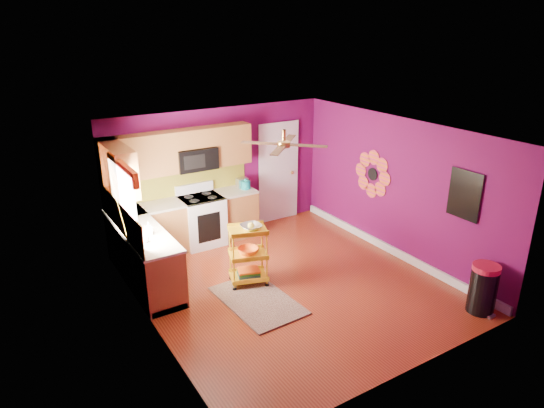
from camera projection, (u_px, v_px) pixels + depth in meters
ground at (289, 284)px, 7.86m from camera, size 5.00×5.00×0.00m
room_envelope at (292, 189)px, 7.30m from camera, size 4.54×5.04×2.52m
lower_cabinets at (168, 238)px, 8.49m from camera, size 2.81×2.31×0.94m
electric_range at (202, 220)px, 9.15m from camera, size 0.76×0.66×1.13m
upper_cabinetry at (161, 158)px, 8.35m from camera, size 2.80×2.30×1.26m
left_window at (123, 188)px, 7.00m from camera, size 0.08×1.35×1.08m
panel_door at (278, 173)px, 10.13m from camera, size 0.95×0.11×2.15m
right_wall_art at (411, 183)px, 8.18m from camera, size 0.04×2.74×1.04m
ceiling_fan at (284, 144)px, 7.22m from camera, size 1.01×1.01×0.26m
shag_rug at (257, 300)px, 7.38m from camera, size 0.99×1.54×0.02m
rolling_cart at (249, 253)px, 7.70m from camera, size 0.70×0.59×1.07m
trash_can at (483, 289)px, 7.01m from camera, size 0.42×0.44×0.75m
teal_kettle at (246, 185)px, 9.42m from camera, size 0.18×0.18×0.21m
toaster at (242, 182)px, 9.53m from camera, size 0.22×0.15×0.18m
soap_bottle_a at (149, 228)px, 7.37m from camera, size 0.09×0.10×0.21m
soap_bottle_b at (129, 218)px, 7.83m from camera, size 0.12×0.12×0.16m
counter_dish at (124, 212)px, 8.21m from camera, size 0.27×0.27×0.07m
counter_cup at (145, 240)px, 7.14m from camera, size 0.11×0.11×0.09m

